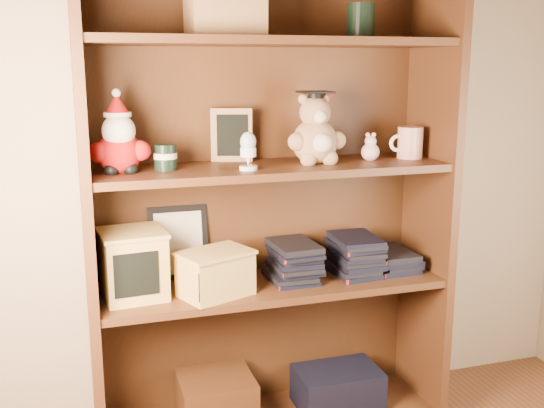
% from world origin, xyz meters
% --- Properties ---
extents(bookcase, '(1.20, 0.35, 1.60)m').
position_xyz_m(bookcase, '(0.21, 1.36, 0.78)').
color(bookcase, '#4D2B16').
rests_on(bookcase, ground).
extents(shelf_lower, '(1.14, 0.33, 0.02)m').
position_xyz_m(shelf_lower, '(0.21, 1.30, 0.54)').
color(shelf_lower, '#4D2B16').
rests_on(shelf_lower, ground).
extents(shelf_upper, '(1.14, 0.33, 0.02)m').
position_xyz_m(shelf_upper, '(0.21, 1.30, 0.94)').
color(shelf_upper, '#4D2B16').
rests_on(shelf_upper, ground).
extents(santa_plush, '(0.18, 0.13, 0.26)m').
position_xyz_m(santa_plush, '(-0.27, 1.30, 1.04)').
color(santa_plush, '#A50F0F').
rests_on(santa_plush, shelf_upper).
extents(teachers_tin, '(0.07, 0.07, 0.08)m').
position_xyz_m(teachers_tin, '(-0.13, 1.30, 0.99)').
color(teachers_tin, black).
rests_on(teachers_tin, shelf_upper).
extents(chalkboard_plaque, '(0.14, 0.10, 0.18)m').
position_xyz_m(chalkboard_plaque, '(0.10, 1.42, 1.04)').
color(chalkboard_plaque, '#9E7547').
rests_on(chalkboard_plaque, shelf_upper).
extents(egg_cup, '(0.06, 0.06, 0.12)m').
position_xyz_m(egg_cup, '(0.11, 1.23, 1.01)').
color(egg_cup, white).
rests_on(egg_cup, shelf_upper).
extents(grad_teddy_bear, '(0.20, 0.17, 0.24)m').
position_xyz_m(grad_teddy_bear, '(0.36, 1.30, 1.04)').
color(grad_teddy_bear, tan).
rests_on(grad_teddy_bear, shelf_upper).
extents(pink_figurine, '(0.06, 0.06, 0.10)m').
position_xyz_m(pink_figurine, '(0.56, 1.31, 0.99)').
color(pink_figurine, beige).
rests_on(pink_figurine, shelf_upper).
extents(teacher_mug, '(0.12, 0.09, 0.11)m').
position_xyz_m(teacher_mug, '(0.71, 1.30, 1.00)').
color(teacher_mug, silver).
rests_on(teacher_mug, shelf_upper).
extents(certificate_frame, '(0.20, 0.05, 0.25)m').
position_xyz_m(certificate_frame, '(-0.08, 1.44, 0.68)').
color(certificate_frame, black).
rests_on(certificate_frame, shelf_lower).
extents(treats_box, '(0.22, 0.22, 0.21)m').
position_xyz_m(treats_box, '(-0.25, 1.30, 0.66)').
color(treats_box, '#DAB259').
rests_on(treats_box, shelf_lower).
extents(pencils_box, '(0.26, 0.23, 0.15)m').
position_xyz_m(pencils_box, '(0.00, 1.24, 0.62)').
color(pencils_box, '#DAB259').
rests_on(pencils_box, shelf_lower).
extents(book_stack_left, '(0.14, 0.20, 0.13)m').
position_xyz_m(book_stack_left, '(0.28, 1.30, 0.61)').
color(book_stack_left, black).
rests_on(book_stack_left, shelf_lower).
extents(book_stack_mid, '(0.14, 0.20, 0.14)m').
position_xyz_m(book_stack_mid, '(0.51, 1.30, 0.62)').
color(book_stack_mid, black).
rests_on(book_stack_mid, shelf_lower).
extents(book_stack_right, '(0.14, 0.20, 0.06)m').
position_xyz_m(book_stack_right, '(0.66, 1.30, 0.58)').
color(book_stack_right, black).
rests_on(book_stack_right, shelf_lower).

